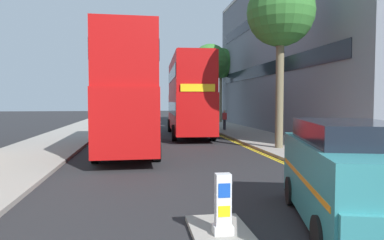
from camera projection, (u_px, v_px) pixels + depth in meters
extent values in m
cube|color=gray|center=(286.00, 145.00, 19.37)|extent=(4.00, 80.00, 0.14)
cube|color=gray|center=(39.00, 150.00, 17.44)|extent=(4.00, 80.00, 0.14)
cube|color=yellow|center=(262.00, 153.00, 17.09)|extent=(0.10, 56.00, 0.01)
cube|color=yellow|center=(259.00, 153.00, 17.06)|extent=(0.10, 56.00, 0.01)
cube|color=gray|center=(223.00, 236.00, 6.41)|extent=(1.10, 2.20, 0.10)
cube|color=silver|center=(223.00, 229.00, 6.41)|extent=(0.36, 0.28, 0.16)
cube|color=white|center=(223.00, 199.00, 6.38)|extent=(0.28, 0.20, 0.95)
cube|color=blue|center=(224.00, 191.00, 6.26)|extent=(0.22, 0.01, 0.26)
cube|color=yellow|center=(224.00, 211.00, 6.28)|extent=(0.22, 0.01, 0.20)
cube|color=#B20F0F|center=(128.00, 117.00, 17.64)|extent=(2.67, 10.84, 2.60)
cube|color=#B20F0F|center=(127.00, 66.00, 17.50)|extent=(2.62, 10.62, 2.50)
cube|color=black|center=(128.00, 111.00, 17.62)|extent=(2.69, 10.41, 0.84)
cube|color=black|center=(127.00, 64.00, 17.49)|extent=(2.68, 10.19, 0.80)
cube|color=yellow|center=(129.00, 89.00, 22.85)|extent=(2.00, 0.09, 0.44)
cube|color=maroon|center=(127.00, 40.00, 17.43)|extent=(2.40, 9.75, 0.10)
cylinder|color=black|center=(107.00, 135.00, 20.80)|extent=(0.32, 1.04, 1.04)
cylinder|color=black|center=(150.00, 134.00, 21.21)|extent=(0.32, 1.04, 1.04)
cylinder|color=black|center=(95.00, 151.00, 14.20)|extent=(0.32, 1.04, 1.04)
cylinder|color=black|center=(157.00, 149.00, 14.61)|extent=(0.32, 1.04, 1.04)
cube|color=#B20F0F|center=(189.00, 112.00, 25.49)|extent=(2.95, 10.89, 2.60)
cube|color=#B20F0F|center=(189.00, 77.00, 25.35)|extent=(2.89, 10.68, 2.50)
cube|color=black|center=(189.00, 108.00, 25.48)|extent=(2.96, 10.46, 0.84)
cube|color=black|center=(189.00, 75.00, 25.35)|extent=(2.94, 10.25, 0.80)
cube|color=yellow|center=(198.00, 88.00, 20.07)|extent=(2.00, 0.14, 0.44)
cube|color=maroon|center=(189.00, 59.00, 25.28)|extent=(2.65, 9.81, 0.10)
cylinder|color=black|center=(213.00, 133.00, 22.37)|extent=(0.34, 1.05, 1.04)
cylinder|color=black|center=(174.00, 133.00, 22.10)|extent=(0.34, 1.05, 1.04)
cylinder|color=black|center=(200.00, 125.00, 29.01)|extent=(0.34, 1.05, 1.04)
cylinder|color=black|center=(170.00, 126.00, 28.75)|extent=(0.34, 1.05, 1.04)
cube|color=teal|center=(350.00, 181.00, 6.94)|extent=(3.07, 5.03, 1.50)
cube|color=black|center=(349.00, 140.00, 7.05)|extent=(2.45, 3.40, 0.76)
cube|color=orange|center=(350.00, 179.00, 6.94)|extent=(2.99, 4.68, 0.10)
cylinder|color=black|center=(321.00, 237.00, 5.64)|extent=(0.39, 0.71, 0.68)
cylinder|color=black|center=(369.00, 193.00, 8.32)|extent=(0.39, 0.71, 0.68)
cylinder|color=black|center=(291.00, 191.00, 8.53)|extent=(0.39, 0.71, 0.68)
cylinder|color=#2D2D38|center=(224.00, 125.00, 29.17)|extent=(0.22, 0.22, 0.85)
cube|color=red|center=(225.00, 116.00, 29.13)|extent=(0.34, 0.22, 0.56)
sphere|color=tan|center=(225.00, 112.00, 29.11)|extent=(0.20, 0.20, 0.20)
cylinder|color=#6B6047|center=(221.00, 97.00, 40.46)|extent=(0.34, 0.34, 5.73)
cylinder|color=#6B6047|center=(224.00, 69.00, 40.41)|extent=(0.22, 0.98, 0.73)
cylinder|color=#6B6047|center=(223.00, 68.00, 40.98)|extent=(1.40, 0.90, 1.14)
cylinder|color=#6B6047|center=(218.00, 70.00, 40.59)|extent=(0.79, 0.64, 0.68)
cylinder|color=#6B6047|center=(217.00, 67.00, 39.70)|extent=(1.14, 1.24, 1.14)
cylinder|color=#6B6047|center=(223.00, 69.00, 39.92)|extent=(0.90, 0.46, 0.69)
sphere|color=#33702D|center=(221.00, 63.00, 40.25)|extent=(3.45, 3.45, 3.45)
cylinder|color=#6B6047|center=(280.00, 91.00, 17.79)|extent=(0.40, 0.40, 5.83)
cylinder|color=#6B6047|center=(291.00, 25.00, 17.69)|extent=(0.13, 1.18, 0.88)
cylinder|color=#6B6047|center=(277.00, 29.00, 18.02)|extent=(0.89, 0.16, 0.67)
cylinder|color=#6B6047|center=(269.00, 24.00, 17.50)|extent=(0.17, 1.24, 0.91)
cylinder|color=#6B6047|center=(285.00, 20.00, 16.90)|extent=(1.47, 0.30, 1.08)
sphere|color=#33702D|center=(281.00, 12.00, 17.58)|extent=(3.39, 3.39, 3.39)
cylinder|color=#6B6047|center=(210.00, 100.00, 32.76)|extent=(0.37, 0.37, 5.00)
cylinder|color=#6B6047|center=(215.00, 70.00, 32.71)|extent=(0.20, 0.98, 0.73)
cylinder|color=#6B6047|center=(206.00, 69.00, 33.13)|extent=(1.22, 0.62, 0.95)
cylinder|color=#6B6047|center=(206.00, 68.00, 32.10)|extent=(1.00, 1.00, 0.96)
sphere|color=#33702D|center=(210.00, 62.00, 32.57)|extent=(3.38, 3.38, 3.38)
cube|color=slate|center=(319.00, 52.00, 29.40)|extent=(10.00, 28.00, 13.31)
cube|color=black|center=(262.00, 14.00, 28.50)|extent=(0.04, 24.64, 1.00)
cube|color=black|center=(262.00, 70.00, 28.74)|extent=(0.04, 24.64, 1.00)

